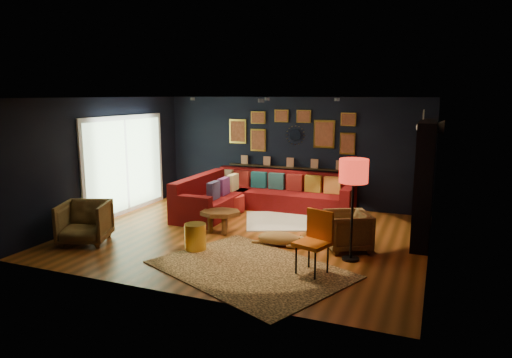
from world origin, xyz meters
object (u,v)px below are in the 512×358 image
at_px(armchair_left, 85,220).
at_px(orange_chair, 316,237).
at_px(sectional, 253,197).
at_px(pouf, 232,203).
at_px(gold_stool, 195,237).
at_px(coffee_table, 220,215).
at_px(dog, 279,236).
at_px(floor_lamp, 354,175).
at_px(armchair_right, 347,229).

xyz_separation_m(armchair_left, orange_chair, (4.23, 0.18, 0.15)).
bearing_deg(sectional, pouf, -141.52).
xyz_separation_m(gold_stool, orange_chair, (2.18, -0.21, 0.33)).
height_order(coffee_table, orange_chair, orange_chair).
height_order(coffee_table, gold_stool, gold_stool).
height_order(sectional, gold_stool, sectional).
distance_m(armchair_left, gold_stool, 2.10).
distance_m(armchair_left, dog, 3.52).
distance_m(sectional, coffee_table, 1.82).
distance_m(pouf, dog, 2.54).
xyz_separation_m(sectional, orange_chair, (2.29, -3.12, 0.24)).
bearing_deg(dog, floor_lamp, -17.02).
bearing_deg(dog, armchair_right, 5.82).
relative_size(floor_lamp, dog, 1.59).
distance_m(sectional, pouf, 0.51).
relative_size(pouf, armchair_left, 0.67).
relative_size(armchair_left, gold_stool, 1.78).
relative_size(coffee_table, armchair_right, 1.30).
distance_m(sectional, armchair_left, 3.83).
distance_m(sectional, armchair_right, 3.16).
height_order(armchair_left, gold_stool, armchair_left).
bearing_deg(armchair_left, floor_lamp, -10.92).
height_order(coffee_table, floor_lamp, floor_lamp).
bearing_deg(coffee_table, floor_lamp, -12.07).
relative_size(sectional, floor_lamp, 2.05).
xyz_separation_m(floor_lamp, dog, (-1.32, 0.24, -1.22)).
distance_m(armchair_left, armchair_right, 4.69).
xyz_separation_m(sectional, dog, (1.38, -2.14, -0.14)).
bearing_deg(armchair_left, dog, -2.81).
bearing_deg(orange_chair, gold_stool, -166.66).
height_order(gold_stool, floor_lamp, floor_lamp).
bearing_deg(gold_stool, armchair_left, -169.01).
relative_size(orange_chair, floor_lamp, 0.57).
relative_size(pouf, orange_chair, 0.59).
bearing_deg(gold_stool, coffee_table, 92.93).
bearing_deg(armchair_right, sectional, -154.36).
xyz_separation_m(pouf, floor_lamp, (3.08, -2.07, 1.19)).
bearing_deg(pouf, armchair_right, -28.27).
bearing_deg(gold_stool, dog, 31.22).
bearing_deg(dog, orange_chair, -53.59).
relative_size(coffee_table, floor_lamp, 0.58).
bearing_deg(armchair_right, orange_chair, -39.00).
bearing_deg(gold_stool, armchair_right, 22.84).
xyz_separation_m(armchair_right, gold_stool, (-2.42, -1.02, -0.14)).
xyz_separation_m(sectional, gold_stool, (0.11, -2.90, -0.09)).
bearing_deg(armchair_left, orange_chair, -19.69).
relative_size(orange_chair, dog, 0.91).
relative_size(armchair_left, orange_chair, 0.87).
bearing_deg(orange_chair, coffee_table, 168.74).
bearing_deg(coffee_table, dog, -13.64).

